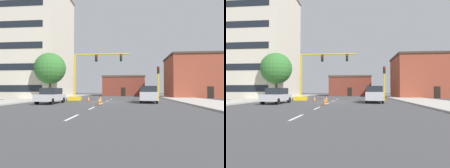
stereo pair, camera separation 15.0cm
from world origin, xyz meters
TOP-DOWN VIEW (x-y plane):
  - ground_plane at (0.00, 0.00)m, footprint 160.00×160.00m
  - sidewalk_left at (-12.19, 8.00)m, footprint 6.00×56.00m
  - sidewalk_right at (12.19, 8.00)m, footprint 6.00×56.00m
  - lane_stripe_seg_0 at (0.00, -14.00)m, footprint 0.16×2.40m
  - lane_stripe_seg_1 at (0.00, -8.50)m, footprint 0.16×2.40m
  - lane_stripe_seg_2 at (0.00, -3.00)m, footprint 0.16×2.40m
  - lane_stripe_seg_3 at (0.00, 2.50)m, footprint 0.16×2.40m
  - lane_stripe_seg_4 at (0.00, 8.00)m, footprint 0.16×2.40m
  - building_tall_left at (-16.69, 12.94)m, footprint 13.97×14.23m
  - building_brick_center at (1.50, 30.11)m, footprint 11.26×9.93m
  - building_row_right at (17.95, 17.84)m, footprint 13.59×10.60m
  - traffic_signal_gantry at (-3.82, 3.48)m, footprint 8.95×1.20m
  - traffic_light_pole_right at (7.13, 3.11)m, footprint 0.32×0.47m
  - tree_left_near at (-9.67, 5.76)m, footprint 5.02×5.02m
  - pickup_truck_silver at (5.41, -0.44)m, footprint 2.41×5.54m
  - sedan_silver_near_left at (-5.64, -3.43)m, footprint 1.99×4.56m
  - traffic_cone_roadside_a at (0.08, -5.13)m, footprint 0.36×0.36m
  - traffic_cone_roadside_b at (-2.35, 1.02)m, footprint 0.36×0.36m
  - traffic_cone_roadside_c at (-0.48, -0.54)m, footprint 0.36×0.36m

SIDE VIEW (x-z plane):
  - ground_plane at x=0.00m, z-range 0.00..0.00m
  - lane_stripe_seg_0 at x=0.00m, z-range 0.00..0.01m
  - lane_stripe_seg_1 at x=0.00m, z-range 0.00..0.01m
  - lane_stripe_seg_2 at x=0.00m, z-range 0.00..0.01m
  - lane_stripe_seg_3 at x=0.00m, z-range 0.00..0.01m
  - lane_stripe_seg_4 at x=0.00m, z-range 0.00..0.01m
  - sidewalk_left at x=-12.19m, z-range 0.00..0.14m
  - sidewalk_right at x=12.19m, z-range 0.00..0.14m
  - traffic_cone_roadside_b at x=-2.35m, z-range -0.01..0.64m
  - traffic_cone_roadside_c at x=-0.48m, z-range -0.01..0.73m
  - traffic_cone_roadside_a at x=0.08m, z-range -0.01..0.76m
  - sedan_silver_near_left at x=-5.64m, z-range 0.02..1.76m
  - pickup_truck_silver at x=5.41m, z-range -0.02..1.97m
  - traffic_signal_gantry at x=-3.82m, z-range -1.18..5.65m
  - building_brick_center at x=1.50m, z-range 0.01..5.40m
  - traffic_light_pole_right at x=7.13m, z-range 1.13..5.93m
  - building_row_right at x=17.95m, z-range 0.01..8.74m
  - tree_left_near at x=-9.67m, z-range 1.25..8.78m
  - building_tall_left at x=-16.69m, z-range 0.01..21.83m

